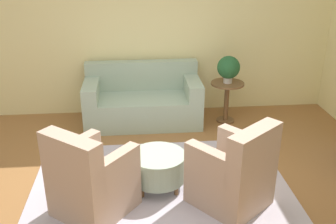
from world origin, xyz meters
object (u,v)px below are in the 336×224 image
Objects in this scene: armchair_right at (234,174)px; potted_plant_on_side_table at (229,68)px; couch at (143,102)px; armchair_left at (90,182)px; ottoman_table at (158,166)px; side_table at (227,95)px.

potted_plant_on_side_table is at bearing 78.98° from armchair_right.
potted_plant_on_side_table is (1.41, -0.13, 0.59)m from couch.
armchair_left is 1.00× the size of armchair_right.
armchair_right reaches higher than couch.
side_table is at bearing 55.56° from ottoman_table.
side_table is (0.45, 2.32, 0.07)m from armchair_right.
side_table is (1.29, 1.87, 0.18)m from ottoman_table.
armchair_right reaches higher than ottoman_table.
potted_plant_on_side_table is (2.06, 2.32, 0.54)m from armchair_left.
couch is 2.63m from armchair_right.
ottoman_table is 1.53× the size of potted_plant_on_side_table.
couch is at bearing 174.80° from potted_plant_on_side_table.
armchair_left is at bearing -131.65° from potted_plant_on_side_table.
armchair_right is 1.52× the size of side_table.
armchair_left is at bearing -131.65° from side_table.
couch is 1.80× the size of armchair_left.
side_table is (2.06, 2.32, 0.07)m from armchair_left.
couch is 1.53m from potted_plant_on_side_table.
armchair_left is (-0.66, -2.44, 0.05)m from couch.
potted_plant_on_side_table is (-0.00, 0.00, 0.47)m from side_table.
armchair_left is at bearing 180.00° from armchair_right.
armchair_left is 1.52× the size of side_table.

